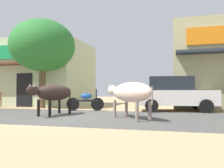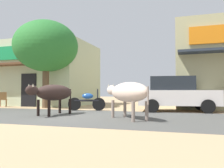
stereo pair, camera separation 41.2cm
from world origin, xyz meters
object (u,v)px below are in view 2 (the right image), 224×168
at_px(cow_far_dark, 128,92).
at_px(roadside_tree, 46,46).
at_px(cow_near_brown, 54,93).
at_px(parked_motorcycle, 87,101).
at_px(cafe_chair_by_doorway, 3,99).
at_px(parked_hatchback_car, 176,94).

bearing_deg(cow_far_dark, roadside_tree, 145.32).
bearing_deg(cow_near_brown, parked_motorcycle, 81.61).
relative_size(parked_motorcycle, cow_near_brown, 0.71).
relative_size(roadside_tree, parked_motorcycle, 2.82).
bearing_deg(roadside_tree, cafe_chair_by_doorway, 180.00).
height_order(parked_motorcycle, cow_far_dark, cow_far_dark).
height_order(parked_motorcycle, cafe_chair_by_doorway, parked_motorcycle).
bearing_deg(roadside_tree, cow_far_dark, -34.68).
bearing_deg(parked_hatchback_car, cow_near_brown, -143.73).
distance_m(roadside_tree, cafe_chair_by_doorway, 4.37).
bearing_deg(cow_far_dark, parked_hatchback_car, 69.60).
relative_size(parked_motorcycle, cafe_chair_by_doorway, 1.98).
relative_size(parked_hatchback_car, cafe_chair_by_doorway, 4.14).
relative_size(parked_hatchback_car, cow_far_dark, 1.67).
height_order(parked_hatchback_car, cow_near_brown, parked_hatchback_car).
bearing_deg(cafe_chair_by_doorway, cow_near_brown, -31.81).
xyz_separation_m(roadside_tree, cafe_chair_by_doorway, (-3.08, 0.00, -3.11)).
relative_size(roadside_tree, parked_hatchback_car, 1.35).
relative_size(cow_near_brown, cafe_chair_by_doorway, 2.80).
distance_m(parked_hatchback_car, cow_near_brown, 5.68).
height_order(cow_near_brown, cafe_chair_by_doorway, cow_near_brown).
height_order(roadside_tree, cow_near_brown, roadside_tree).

